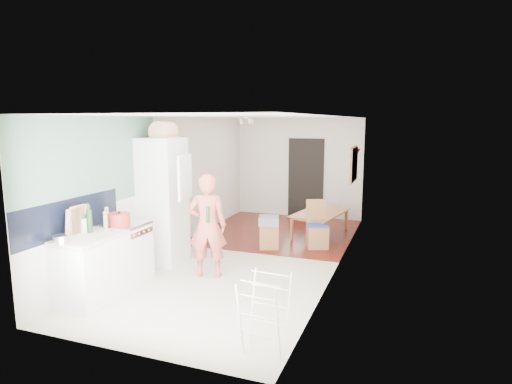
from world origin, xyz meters
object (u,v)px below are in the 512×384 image
Objects in this scene: person at (207,216)px; dining_chair at (317,225)px; dining_table at (321,226)px; drying_rack at (265,314)px; stool at (268,237)px.

dining_chair is at bearing -141.88° from person.
person is at bearing 168.42° from dining_table.
dining_table is at bearing 98.98° from drying_rack.
drying_rack is at bearing 110.68° from person.
person is 2.51m from dining_chair.
dining_table is 1.52× the size of drying_rack.
drying_rack is at bearing -107.97° from dining_chair.
drying_rack is at bearing -164.92° from dining_table.
person reaches higher than dining_table.
person is 3.27m from dining_table.
dining_table is at bearing -132.28° from person.
stool is at bearing -123.78° from person.
stool is at bearing -179.98° from dining_chair.
dining_chair is 0.97m from stool.
stool is 0.55× the size of drying_rack.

